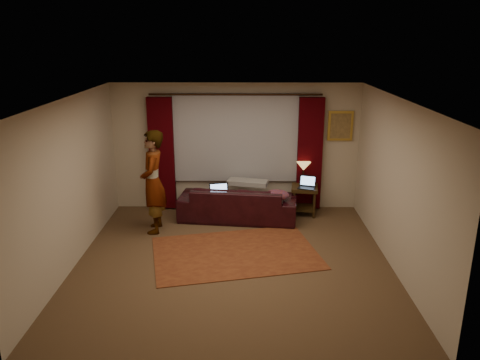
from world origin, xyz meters
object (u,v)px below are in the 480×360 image
tiffany_lamp (303,173)px  laptop_table (307,183)px  person (153,182)px  end_table (304,200)px  sofa (238,196)px  laptop_sofa (220,192)px

tiffany_lamp → laptop_table: tiffany_lamp is taller
tiffany_lamp → person: (-2.85, -1.03, 0.12)m
tiffany_lamp → end_table: bearing=-84.3°
tiffany_lamp → sofa: bearing=-162.4°
sofa → person: person is taller
person → end_table: bearing=102.3°
end_table → laptop_table: size_ratio=1.70×
end_table → tiffany_lamp: tiffany_lamp is taller
sofa → laptop_sofa: bearing=26.9°
end_table → tiffany_lamp: 0.55m
sofa → end_table: size_ratio=3.85×
laptop_sofa → end_table: laptop_sofa is taller
laptop_sofa → person: (-1.18, -0.49, 0.35)m
person → laptop_sofa: bearing=107.9°
laptop_table → person: 2.98m
laptop_table → end_table: bearing=115.3°
laptop_sofa → laptop_table: (1.70, 0.25, 0.11)m
laptop_table → person: size_ratio=0.18×
laptop_sofa → tiffany_lamp: bearing=6.3°
tiffany_lamp → laptop_table: bearing=-83.3°
end_table → laptop_table: 0.43m
laptop_sofa → end_table: bearing=0.9°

